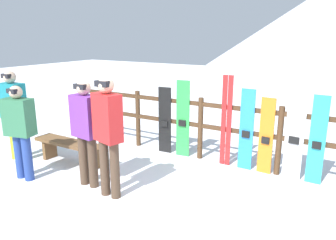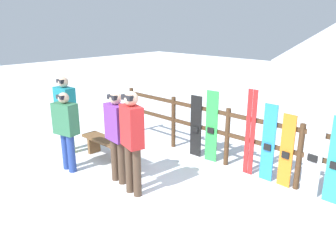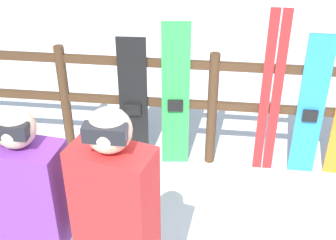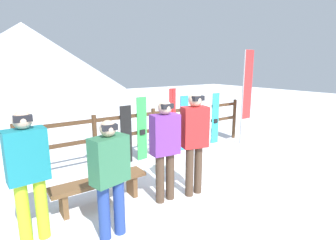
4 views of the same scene
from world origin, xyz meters
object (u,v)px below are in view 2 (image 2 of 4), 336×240
snowboard_green (211,127)px  snowboard_blue (268,143)px  person_plaid_green (66,127)px  person_teal (66,110)px  person_red (132,136)px  snowboard_white (314,154)px  person_purple (117,131)px  snowboard_orange (286,151)px  ski_pair_red (250,133)px  snowboard_black_stripe (196,126)px  bench (109,145)px  snowboard_cyan (336,161)px

snowboard_green → snowboard_blue: snowboard_green is taller
person_plaid_green → person_teal: bearing=150.2°
person_red → snowboard_white: (2.23, 2.06, -0.30)m
person_purple → person_red: bearing=-11.0°
snowboard_orange → snowboard_white: 0.47m
person_purple → person_red: 0.56m
person_red → ski_pair_red: 2.31m
person_purple → snowboard_black_stripe: bearing=82.7°
bench → snowboard_orange: 3.59m
snowboard_blue → snowboard_cyan: 1.16m
person_plaid_green → snowboard_white: 4.53m
bench → snowboard_blue: 3.28m
person_red → bench: bearing=158.2°
person_red → snowboard_blue: size_ratio=1.23×
bench → snowboard_white: snowboard_white is taller
ski_pair_red → person_plaid_green: bearing=-139.0°
snowboard_green → person_purple: bearing=-108.9°
bench → snowboard_white: bearing=21.4°
snowboard_green → ski_pair_red: ski_pair_red is taller
person_purple → snowboard_green: bearing=71.1°
snowboard_cyan → bench: bearing=-160.3°
ski_pair_red → snowboard_cyan: 1.55m
snowboard_blue → ski_pair_red: bearing=179.5°
person_plaid_green → snowboard_blue: person_plaid_green is taller
person_teal → snowboard_black_stripe: person_teal is taller
person_teal → snowboard_cyan: bearing=19.7°
person_teal → snowboard_white: (4.76, 1.83, -0.24)m
snowboard_green → snowboard_blue: size_ratio=1.04×
snowboard_black_stripe → snowboard_cyan: (2.87, 0.00, 0.06)m
person_red → snowboard_black_stripe: person_red is taller
person_red → snowboard_white: 3.05m
ski_pair_red → snowboard_blue: size_ratio=1.14×
snowboard_black_stripe → snowboard_green: snowboard_green is taller
snowboard_orange → snowboard_cyan: (0.81, 0.00, 0.06)m
bench → snowboard_blue: bearing=26.6°
person_purple → snowboard_blue: person_purple is taller
snowboard_green → snowboard_cyan: 2.45m
bench → snowboard_green: snowboard_green is taller
ski_pair_red → snowboard_orange: 0.76m
snowboard_cyan → snowboard_blue: bearing=-180.0°
person_teal → person_purple: person_teal is taller
snowboard_blue → snowboard_white: (0.81, 0.00, 0.03)m
snowboard_green → ski_pair_red: bearing=0.2°
person_purple → snowboard_green: person_purple is taller
bench → snowboard_black_stripe: 1.92m
snowboard_white → ski_pair_red: bearing=179.8°
snowboard_orange → snowboard_green: bearing=180.0°
person_teal → snowboard_orange: 4.68m
person_plaid_green → person_purple: bearing=18.6°
person_plaid_green → snowboard_black_stripe: (1.37, 2.33, -0.23)m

